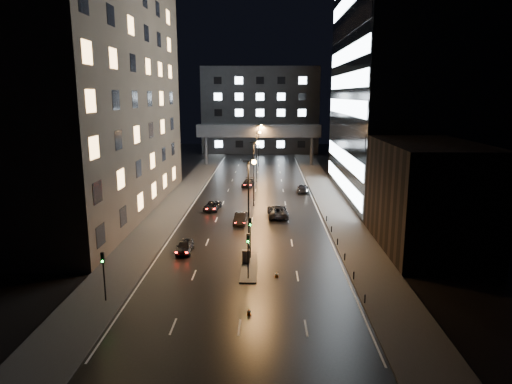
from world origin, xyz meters
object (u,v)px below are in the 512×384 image
(car_away_d, at_px, (248,183))
(car_away_b, at_px, (241,218))
(car_away_c, at_px, (212,206))
(car_toward_a, at_px, (278,211))
(car_away_a, at_px, (185,246))
(utility_cabinet, at_px, (246,256))
(car_toward_b, at_px, (303,188))

(car_away_d, bearing_deg, car_away_b, -82.10)
(car_away_c, bearing_deg, car_toward_a, -13.00)
(car_away_c, xyz_separation_m, car_away_d, (4.71, 18.06, 0.06))
(car_away_a, relative_size, car_away_d, 0.86)
(car_away_c, distance_m, car_toward_a, 10.44)
(car_away_d, bearing_deg, car_toward_a, -68.86)
(car_away_d, xyz_separation_m, utility_cabinet, (1.40, -40.30, 0.13))
(car_away_c, xyz_separation_m, car_toward_a, (9.80, -3.58, 0.18))
(car_toward_a, height_order, utility_cabinet, car_toward_a)
(utility_cabinet, bearing_deg, car_toward_b, 69.26)
(car_away_a, relative_size, car_toward_b, 0.88)
(car_away_a, distance_m, car_away_b, 12.77)
(car_toward_b, xyz_separation_m, utility_cabinet, (-8.53, -35.48, 0.15))
(car_away_d, height_order, car_toward_a, car_toward_a)
(car_away_a, distance_m, car_toward_a, 18.60)
(car_away_b, relative_size, car_away_c, 0.97)
(car_away_c, relative_size, utility_cabinet, 3.41)
(car_away_d, bearing_deg, car_away_c, -96.72)
(car_away_a, height_order, car_away_b, car_away_b)
(car_away_b, distance_m, car_toward_b, 22.86)
(car_away_d, relative_size, car_toward_a, 0.81)
(car_away_a, xyz_separation_m, car_away_b, (5.51, 11.52, 0.03))
(car_toward_b, bearing_deg, car_toward_a, 81.17)
(car_away_c, bearing_deg, utility_cabinet, -67.58)
(car_away_b, relative_size, car_toward_a, 0.76)
(car_away_b, distance_m, utility_cabinet, 14.96)
(car_away_a, height_order, car_away_c, car_away_a)
(car_toward_a, bearing_deg, car_away_b, 33.77)
(car_away_d, relative_size, car_toward_b, 1.03)
(car_away_b, bearing_deg, car_toward_b, 67.79)
(utility_cabinet, bearing_deg, car_away_b, 88.14)
(car_away_c, distance_m, car_toward_b, 19.74)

